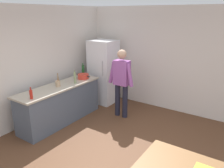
{
  "coord_description": "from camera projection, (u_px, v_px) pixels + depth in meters",
  "views": [
    {
      "loc": [
        1.76,
        -2.55,
        2.51
      ],
      "look_at": [
        -0.85,
        1.28,
        1.02
      ],
      "focal_mm": 35.53,
      "sensor_mm": 36.0,
      "label": 1
    }
  ],
  "objects": [
    {
      "name": "bottle_vinegar_tall",
      "position": [
        75.0,
        78.0,
        5.28
      ],
      "size": [
        0.06,
        0.06,
        0.32
      ],
      "color": "gray",
      "rests_on": "kitchen_counter"
    },
    {
      "name": "refrigerator",
      "position": [
        103.0,
        72.0,
        6.35
      ],
      "size": [
        0.7,
        0.67,
        1.8
      ],
      "color": "white",
      "rests_on": "ground_plane"
    },
    {
      "name": "kitchen_counter",
      "position": [
        61.0,
        104.0,
        5.28
      ],
      "size": [
        0.64,
        2.2,
        0.9
      ],
      "color": "#4C5666",
      "rests_on": "ground_plane"
    },
    {
      "name": "utensil_jar",
      "position": [
        58.0,
        83.0,
        5.07
      ],
      "size": [
        0.11,
        0.11,
        0.32
      ],
      "color": "tan",
      "rests_on": "kitchen_counter"
    },
    {
      "name": "bottle_sauce_red",
      "position": [
        31.0,
        94.0,
        4.33
      ],
      "size": [
        0.06,
        0.06,
        0.24
      ],
      "color": "#B22319",
      "rests_on": "kitchen_counter"
    },
    {
      "name": "bottle_wine_green",
      "position": [
        83.0,
        70.0,
        5.96
      ],
      "size": [
        0.08,
        0.08,
        0.34
      ],
      "color": "#1E5123",
      "rests_on": "kitchen_counter"
    },
    {
      "name": "wall_left",
      "position": [
        18.0,
        69.0,
        4.85
      ],
      "size": [
        0.12,
        5.6,
        2.7
      ],
      "primitive_type": "cube",
      "color": "silver",
      "rests_on": "ground_plane"
    },
    {
      "name": "person",
      "position": [
        121.0,
        79.0,
        5.38
      ],
      "size": [
        0.7,
        0.22,
        1.7
      ],
      "color": "#1E1E2D",
      "rests_on": "ground_plane"
    },
    {
      "name": "wall_back",
      "position": [
        177.0,
        61.0,
        5.67
      ],
      "size": [
        6.4,
        0.12,
        2.7
      ],
      "primitive_type": "cube",
      "color": "silver",
      "rests_on": "ground_plane"
    },
    {
      "name": "cooking_pot",
      "position": [
        83.0,
        76.0,
        5.68
      ],
      "size": [
        0.4,
        0.28,
        0.12
      ],
      "color": "red",
      "rests_on": "kitchen_counter"
    }
  ]
}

